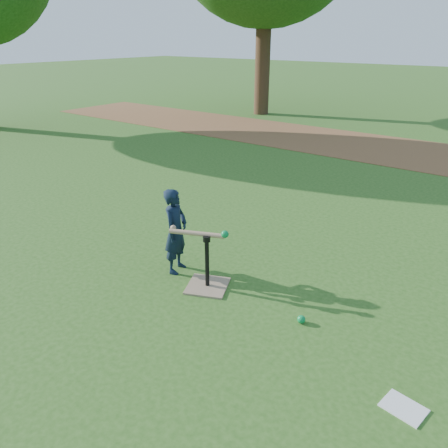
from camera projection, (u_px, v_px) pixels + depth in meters
The scene contains 7 objects.
ground at pixel (224, 297), 4.61m from camera, with size 80.00×80.00×0.00m, color #285116.
dirt_strip at pixel (420, 154), 10.08m from camera, with size 24.00×3.00×0.01m, color brown.
child at pixel (176, 231), 4.94m from camera, with size 0.37×0.24×1.00m, color black.
wiffle_ball_ground at pixel (301, 319), 4.18m from camera, with size 0.08×0.08×0.08m, color #0B823D.
clipboard at pixel (404, 408), 3.24m from camera, with size 0.30×0.23×0.01m, color white.
batting_tee at pixel (207, 278), 4.76m from camera, with size 0.57×0.57×0.61m.
swing_action at pixel (200, 233), 4.60m from camera, with size 0.66×0.30×0.10m.
Camera 1 is at (2.37, -3.12, 2.55)m, focal length 35.00 mm.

